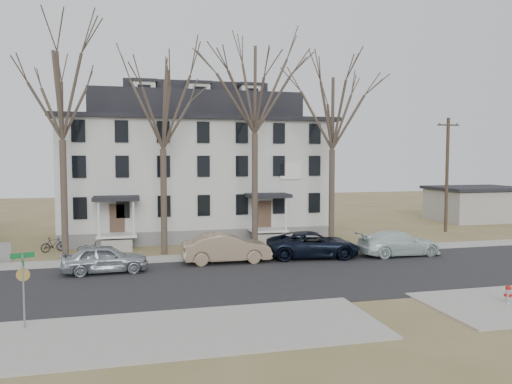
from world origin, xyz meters
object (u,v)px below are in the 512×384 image
object	(u,v)px
tree_far_left	(61,89)
tree_mid_right	(333,108)
tree_mid_left	(163,104)
boarding_house	(195,168)
car_white	(399,244)
fire_hydrant	(508,295)
street_sign	(23,280)
bicycle_right	(53,245)
utility_pole_far	(447,173)
car_tan	(226,249)
bicycle_left	(89,248)
tree_center	(255,83)
car_silver	(105,259)
car_navy	(313,245)

from	to	relation	value
tree_far_left	tree_mid_right	xyz separation A→B (m)	(17.50, 0.00, -0.74)
tree_far_left	tree_mid_left	size ratio (longest dim) A/B	1.08
boarding_house	car_white	xyz separation A→B (m)	(11.38, -12.28, -4.61)
fire_hydrant	street_sign	size ratio (longest dim) A/B	0.29
tree_mid_left	bicycle_right	xyz separation A→B (m)	(-7.04, 2.32, -9.12)
fire_hydrant	utility_pole_far	bearing A→B (deg)	62.00
tree_mid_right	car_tan	xyz separation A→B (m)	(-8.12, -3.62, -8.74)
tree_mid_left	bicycle_right	size ratio (longest dim) A/B	7.91
car_white	bicycle_left	xyz separation A→B (m)	(-19.06, 5.11, -0.37)
tree_center	car_silver	distance (m)	14.73
boarding_house	utility_pole_far	bearing A→B (deg)	-10.92
utility_pole_far	bicycle_right	xyz separation A→B (m)	(-30.54, -1.88, -4.42)
tree_mid_right	street_sign	bearing A→B (deg)	-142.61
tree_mid_right	tree_mid_left	bearing A→B (deg)	180.00
tree_far_left	car_tan	distance (m)	13.82
tree_center	car_silver	xyz separation A→B (m)	(-9.42, -4.65, -10.32)
tree_mid_right	street_sign	size ratio (longest dim) A/B	4.52
utility_pole_far	car_silver	xyz separation A→B (m)	(-26.92, -8.85, -4.14)
bicycle_right	street_sign	bearing A→B (deg)	160.67
tree_center	utility_pole_far	world-z (taller)	tree_center
car_white	utility_pole_far	bearing A→B (deg)	-48.02
bicycle_left	tree_center	bearing A→B (deg)	-92.48
bicycle_left	street_sign	xyz separation A→B (m)	(-1.08, -14.18, 1.45)
utility_pole_far	car_tan	xyz separation A→B (m)	(-20.12, -7.82, -4.05)
bicycle_left	tree_far_left	bearing A→B (deg)	129.59
tree_center	fire_hydrant	distance (m)	19.62
utility_pole_far	car_navy	distance (m)	17.00
boarding_house	street_sign	xyz separation A→B (m)	(-8.76, -21.35, -3.53)
boarding_house	tree_center	size ratio (longest dim) A/B	1.41
bicycle_left	car_tan	bearing A→B (deg)	-116.92
tree_mid_right	utility_pole_far	world-z (taller)	tree_mid_right
utility_pole_far	bicycle_left	xyz separation A→B (m)	(-28.18, -3.21, -4.50)
tree_center	car_navy	distance (m)	11.23
bicycle_right	car_tan	bearing A→B (deg)	-143.72
bicycle_right	car_silver	bearing A→B (deg)	-176.65
car_silver	tree_mid_right	bearing A→B (deg)	-75.38
tree_far_left	car_white	xyz separation A→B (m)	(20.38, -4.13, -9.58)
car_navy	bicycle_right	xyz separation A→B (m)	(-15.92, 5.78, -0.31)
car_tan	bicycle_right	distance (m)	12.00
car_silver	boarding_house	bearing A→B (deg)	-29.32
street_sign	boarding_house	bearing A→B (deg)	51.02
utility_pole_far	car_white	world-z (taller)	utility_pole_far
boarding_house	street_sign	bearing A→B (deg)	-112.31
boarding_house	utility_pole_far	distance (m)	20.88
tree_mid_left	car_navy	world-z (taller)	tree_mid_left
utility_pole_far	street_sign	world-z (taller)	utility_pole_far
utility_pole_far	street_sign	bearing A→B (deg)	-149.27
car_silver	car_tan	bearing A→B (deg)	-84.04
tree_far_left	tree_mid_right	size ratio (longest dim) A/B	1.08
car_silver	bicycle_left	distance (m)	5.79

